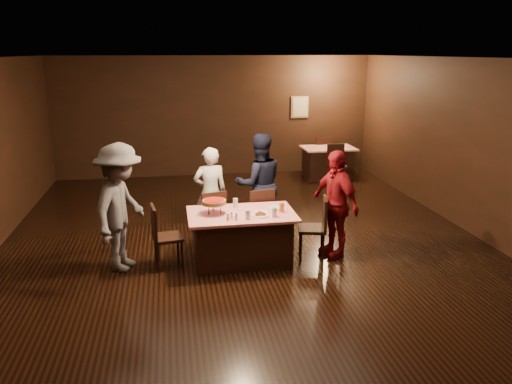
# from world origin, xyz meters

# --- Properties ---
(room) EXTENTS (10.00, 10.04, 3.02)m
(room) POSITION_xyz_m (0.00, 0.01, 2.14)
(room) COLOR black
(room) RESTS_ON ground
(main_table) EXTENTS (1.60, 1.00, 0.77)m
(main_table) POSITION_xyz_m (-0.15, -0.67, 0.39)
(main_table) COLOR red
(main_table) RESTS_ON ground
(back_table) EXTENTS (1.30, 0.90, 0.77)m
(back_table) POSITION_xyz_m (2.75, 4.17, 0.39)
(back_table) COLOR #AD140B
(back_table) RESTS_ON ground
(chair_far_left) EXTENTS (0.51, 0.51, 0.95)m
(chair_far_left) POSITION_xyz_m (-0.55, 0.08, 0.47)
(chair_far_left) COLOR black
(chair_far_left) RESTS_ON ground
(chair_far_right) EXTENTS (0.47, 0.47, 0.95)m
(chair_far_right) POSITION_xyz_m (0.25, 0.08, 0.47)
(chair_far_right) COLOR black
(chair_far_right) RESTS_ON ground
(chair_end_left) EXTENTS (0.48, 0.48, 0.95)m
(chair_end_left) POSITION_xyz_m (-1.25, -0.67, 0.47)
(chair_end_left) COLOR black
(chair_end_left) RESTS_ON ground
(chair_end_right) EXTENTS (0.50, 0.50, 0.95)m
(chair_end_right) POSITION_xyz_m (0.95, -0.67, 0.47)
(chair_end_right) COLOR black
(chair_end_right) RESTS_ON ground
(chair_back_near) EXTENTS (0.46, 0.46, 0.95)m
(chair_back_near) POSITION_xyz_m (2.75, 3.47, 0.47)
(chair_back_near) COLOR black
(chair_back_near) RESTS_ON ground
(chair_back_far) EXTENTS (0.44, 0.44, 0.95)m
(chair_back_far) POSITION_xyz_m (2.75, 4.77, 0.47)
(chair_back_far) COLOR black
(chair_back_far) RESTS_ON ground
(diner_white_jacket) EXTENTS (0.60, 0.43, 1.56)m
(diner_white_jacket) POSITION_xyz_m (-0.52, 0.51, 0.78)
(diner_white_jacket) COLOR silver
(diner_white_jacket) RESTS_ON ground
(diner_navy_hoodie) EXTENTS (0.91, 0.73, 1.77)m
(diner_navy_hoodie) POSITION_xyz_m (0.34, 0.53, 0.88)
(diner_navy_hoodie) COLOR black
(diner_navy_hoodie) RESTS_ON ground
(diner_grey_knit) EXTENTS (1.09, 1.38, 1.87)m
(diner_grey_knit) POSITION_xyz_m (-1.90, -0.62, 0.94)
(diner_grey_knit) COLOR #5A595E
(diner_grey_knit) RESTS_ON ground
(diner_red_shirt) EXTENTS (0.73, 1.06, 1.68)m
(diner_red_shirt) POSITION_xyz_m (1.31, -0.66, 0.84)
(diner_red_shirt) COLOR maroon
(diner_red_shirt) RESTS_ON ground
(pizza_stand) EXTENTS (0.38, 0.38, 0.22)m
(pizza_stand) POSITION_xyz_m (-0.55, -0.62, 0.95)
(pizza_stand) COLOR black
(pizza_stand) RESTS_ON main_table
(plate_with_slice) EXTENTS (0.25, 0.25, 0.06)m
(plate_with_slice) POSITION_xyz_m (0.10, -0.85, 0.80)
(plate_with_slice) COLOR white
(plate_with_slice) RESTS_ON main_table
(plate_empty) EXTENTS (0.25, 0.25, 0.01)m
(plate_empty) POSITION_xyz_m (0.40, -0.52, 0.78)
(plate_empty) COLOR white
(plate_empty) RESTS_ON main_table
(glass_front_left) EXTENTS (0.08, 0.08, 0.14)m
(glass_front_left) POSITION_xyz_m (-0.10, -0.97, 0.84)
(glass_front_left) COLOR silver
(glass_front_left) RESTS_ON main_table
(glass_front_right) EXTENTS (0.08, 0.08, 0.14)m
(glass_front_right) POSITION_xyz_m (0.30, -0.92, 0.84)
(glass_front_right) COLOR silver
(glass_front_right) RESTS_ON main_table
(glass_amber) EXTENTS (0.08, 0.08, 0.14)m
(glass_amber) POSITION_xyz_m (0.45, -0.72, 0.84)
(glass_amber) COLOR #BF7F26
(glass_amber) RESTS_ON main_table
(glass_back) EXTENTS (0.08, 0.08, 0.14)m
(glass_back) POSITION_xyz_m (-0.20, -0.37, 0.84)
(glass_back) COLOR silver
(glass_back) RESTS_ON main_table
(condiments) EXTENTS (0.17, 0.10, 0.09)m
(condiments) POSITION_xyz_m (-0.33, -0.95, 0.82)
(condiments) COLOR silver
(condiments) RESTS_ON main_table
(napkin_center) EXTENTS (0.19, 0.19, 0.01)m
(napkin_center) POSITION_xyz_m (0.15, -0.67, 0.77)
(napkin_center) COLOR white
(napkin_center) RESTS_ON main_table
(napkin_left) EXTENTS (0.21, 0.21, 0.01)m
(napkin_left) POSITION_xyz_m (-0.30, -0.72, 0.77)
(napkin_left) COLOR white
(napkin_left) RESTS_ON main_table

